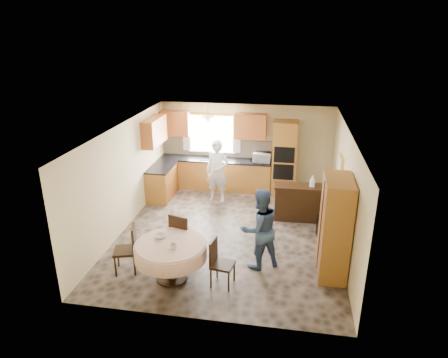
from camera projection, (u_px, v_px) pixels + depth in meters
name	position (u px, v px, depth m)	size (l,w,h in m)	color
floor	(229.00, 233.00, 9.38)	(5.00, 6.00, 0.01)	#6C5A4C
ceiling	(230.00, 129.00, 8.49)	(5.00, 6.00, 0.01)	white
wall_back	(245.00, 147.00, 11.70)	(5.00, 0.02, 2.50)	#CFBB85
wall_front	(199.00, 254.00, 6.17)	(5.00, 0.02, 2.50)	#CFBB85
wall_left	(124.00, 177.00, 9.33)	(0.02, 6.00, 2.50)	#CFBB85
wall_right	(344.00, 191.00, 8.54)	(0.02, 6.00, 2.50)	#CFBB85
window	(212.00, 134.00, 11.71)	(1.40, 0.03, 1.10)	white
curtain_left	(186.00, 131.00, 11.77)	(0.22, 0.02, 1.15)	white
curtain_right	(237.00, 134.00, 11.53)	(0.22, 0.02, 1.15)	white
base_cab_back	(215.00, 174.00, 11.84)	(3.30, 0.60, 0.88)	gold
counter_back	(215.00, 160.00, 11.68)	(3.30, 0.64, 0.04)	black
base_cab_left	(162.00, 182.00, 11.23)	(0.60, 1.20, 0.88)	gold
counter_left	(161.00, 167.00, 11.06)	(0.64, 1.20, 0.04)	black
backsplash	(217.00, 148.00, 11.85)	(3.30, 0.02, 0.55)	beige
wall_cab_left	(175.00, 123.00, 11.63)	(0.85, 0.33, 0.72)	#CA6932
wall_cab_right	(250.00, 126.00, 11.29)	(0.90, 0.33, 0.72)	#CA6932
wall_cab_side	(154.00, 131.00, 10.73)	(0.33, 1.20, 0.72)	#CA6932
oven_tower	(284.00, 158.00, 11.30)	(0.66, 0.62, 2.12)	gold
oven_upper	(284.00, 155.00, 10.94)	(0.56, 0.01, 0.45)	black
oven_lower	(283.00, 172.00, 11.12)	(0.56, 0.01, 0.45)	black
pendant	(208.00, 120.00, 11.08)	(0.36, 0.36, 0.18)	beige
sideboard	(298.00, 203.00, 9.93)	(1.19, 0.49, 0.85)	#311D0D
space_heater	(325.00, 227.00, 9.15)	(0.36, 0.25, 0.50)	black
cupboard	(335.00, 227.00, 7.56)	(0.51, 1.03, 1.96)	gold
dining_table	(171.00, 251.00, 7.47)	(1.36, 1.36, 0.77)	#311D0D
chair_left	(129.00, 247.00, 7.75)	(0.52, 0.52, 0.98)	#311D0D
chair_back	(182.00, 234.00, 8.14)	(0.55, 0.55, 1.04)	#311D0D
chair_right	(219.00, 260.00, 7.35)	(0.46, 0.46, 0.92)	#311D0D
framed_picture	(341.00, 165.00, 9.13)	(0.06, 0.52, 0.43)	gold
microwave	(262.00, 157.00, 11.36)	(0.50, 0.34, 0.28)	silver
person_sink	(217.00, 171.00, 10.84)	(0.63, 0.41, 1.72)	silver
person_dining	(260.00, 229.00, 7.81)	(0.81, 0.63, 1.67)	#3B5581
bowl_sideboard	(290.00, 186.00, 9.80)	(0.23, 0.23, 0.06)	#B2B2B2
bottle_sideboard	(312.00, 182.00, 9.67)	(0.13, 0.13, 0.33)	silver
cup_table	(173.00, 246.00, 7.21)	(0.12, 0.12, 0.10)	#B2B2B2
bowl_table	(160.00, 236.00, 7.59)	(0.21, 0.21, 0.06)	#B2B2B2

